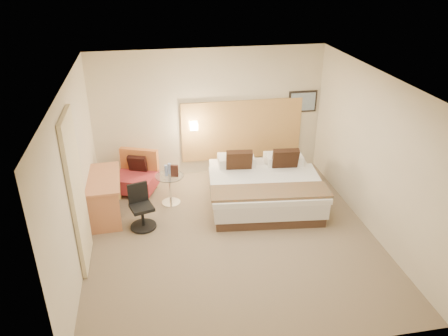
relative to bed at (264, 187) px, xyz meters
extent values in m
cube|color=#7A6952|center=(-0.82, -1.02, -0.34)|extent=(4.80, 5.00, 0.02)
cube|color=white|center=(-0.82, -1.02, 2.38)|extent=(4.80, 5.00, 0.02)
cube|color=beige|center=(-0.82, 1.49, 1.02)|extent=(4.80, 0.02, 2.70)
cube|color=beige|center=(-0.82, -3.53, 1.02)|extent=(4.80, 0.02, 2.70)
cube|color=beige|center=(-3.23, -1.02, 1.02)|extent=(0.02, 5.00, 2.70)
cube|color=beige|center=(1.59, -1.02, 1.02)|extent=(0.02, 5.00, 2.70)
cube|color=#BD8949|center=(-0.12, 1.45, 0.62)|extent=(2.60, 0.04, 1.30)
cube|color=black|center=(1.20, 1.46, 1.17)|extent=(0.62, 0.03, 0.47)
cube|color=gray|center=(1.20, 1.44, 1.17)|extent=(0.54, 0.01, 0.39)
cylinder|color=white|center=(-1.17, 1.40, 0.82)|extent=(0.02, 0.12, 0.02)
cube|color=#FFEDC6|center=(-1.17, 1.34, 0.82)|extent=(0.15, 0.15, 0.15)
cube|color=beige|center=(-3.18, -1.27, 0.89)|extent=(0.06, 0.90, 2.42)
cylinder|color=#9AB4EE|center=(-1.82, 0.28, 0.37)|extent=(0.08, 0.08, 0.21)
cylinder|color=#94B1E5|center=(-1.76, 0.35, 0.37)|extent=(0.08, 0.08, 0.21)
cube|color=#3D1F19|center=(-1.67, 0.22, 0.38)|extent=(0.15, 0.08, 0.23)
cube|color=#3F2B1F|center=(0.00, 0.00, -0.24)|extent=(2.13, 2.13, 0.18)
cube|color=silver|center=(0.00, 0.00, 0.00)|extent=(2.19, 2.19, 0.30)
cube|color=silver|center=(-0.03, -0.28, 0.20)|extent=(2.19, 1.64, 0.10)
cube|color=white|center=(-0.40, 0.78, 0.24)|extent=(0.73, 0.45, 0.18)
cube|color=white|center=(0.55, 0.68, 0.24)|extent=(0.73, 0.45, 0.18)
cube|color=white|center=(-0.43, 0.52, 0.34)|extent=(0.73, 0.45, 0.18)
cube|color=white|center=(0.53, 0.42, 0.34)|extent=(0.73, 0.45, 0.18)
cube|color=black|center=(-0.42, 0.32, 0.42)|extent=(0.52, 0.32, 0.51)
cube|color=black|center=(0.48, 0.23, 0.42)|extent=(0.52, 0.32, 0.51)
cube|color=#C26227|center=(-0.07, -0.68, 0.28)|extent=(2.14, 0.76, 0.05)
cube|color=#B57955|center=(-2.82, 0.67, -0.28)|extent=(0.10, 0.10, 0.10)
cube|color=tan|center=(-2.23, 0.45, -0.28)|extent=(0.10, 0.10, 0.10)
cube|color=tan|center=(-2.62, 1.19, -0.28)|extent=(0.10, 0.10, 0.10)
cube|color=#A3824D|center=(-2.03, 0.96, -0.28)|extent=(0.10, 0.10, 0.10)
cube|color=#9F2A31|center=(-2.42, 0.82, -0.08)|extent=(0.98, 0.92, 0.29)
cube|color=#BE6733|center=(-2.32, 1.08, 0.28)|extent=(0.77, 0.39, 0.44)
cube|color=black|center=(-2.36, 0.98, 0.21)|extent=(0.41, 0.31, 0.39)
cylinder|color=white|center=(-1.77, 0.26, -0.32)|extent=(0.44, 0.44, 0.02)
cylinder|color=white|center=(-1.77, 0.26, -0.03)|extent=(0.05, 0.05, 0.55)
cylinder|color=white|center=(-1.77, 0.26, 0.26)|extent=(0.64, 0.64, 0.01)
cube|color=#C0744B|center=(-2.96, 0.04, 0.43)|extent=(0.63, 1.28, 0.04)
cube|color=#C0744B|center=(-2.93, -0.54, 0.04)|extent=(0.52, 0.07, 0.74)
cube|color=tan|center=(-2.98, 0.62, 0.04)|extent=(0.52, 0.07, 0.74)
cube|color=tan|center=(-2.90, 0.04, 0.35)|extent=(0.52, 1.19, 0.10)
cylinder|color=black|center=(-2.31, -0.49, -0.30)|extent=(0.57, 0.57, 0.03)
cylinder|color=black|center=(-2.31, -0.49, -0.11)|extent=(0.07, 0.07, 0.35)
cube|color=black|center=(-2.31, -0.49, 0.08)|extent=(0.46, 0.46, 0.06)
cube|color=black|center=(-2.35, -0.34, 0.30)|extent=(0.35, 0.14, 0.37)
camera|label=1|loc=(-2.05, -7.09, 4.04)|focal=35.00mm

